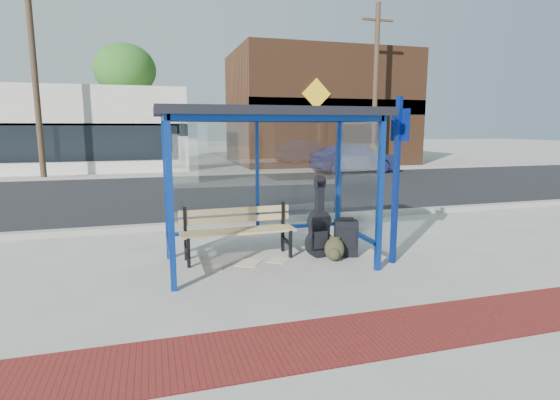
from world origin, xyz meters
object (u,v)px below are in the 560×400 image
object	(u,v)px
guitar_bag	(319,230)
fire_hydrant	(385,161)
suitcase	(346,238)
backpack	(334,250)
parked_car	(354,159)
bench	(237,228)

from	to	relation	value
guitar_bag	fire_hydrant	size ratio (longest dim) A/B	1.93
guitar_bag	suitcase	size ratio (longest dim) A/B	1.93
backpack	parked_car	size ratio (longest dim) A/B	0.10
suitcase	parked_car	world-z (taller)	parked_car
bench	suitcase	distance (m)	1.81
parked_car	guitar_bag	bearing A→B (deg)	148.70
suitcase	bench	bearing A→B (deg)	-176.05
guitar_bag	parked_car	size ratio (longest dim) A/B	0.32
suitcase	backpack	bearing A→B (deg)	-129.28
backpack	parked_car	bearing A→B (deg)	86.81
backpack	fire_hydrant	size ratio (longest dim) A/B	0.58
bench	parked_car	xyz separation A→B (m)	(7.82, 11.77, 0.16)
bench	fire_hydrant	size ratio (longest dim) A/B	2.82
suitcase	parked_car	xyz separation A→B (m)	(6.06, 12.18, 0.36)
guitar_bag	backpack	world-z (taller)	guitar_bag
backpack	bench	bearing A→B (deg)	-178.21
parked_car	fire_hydrant	distance (m)	3.22
fire_hydrant	parked_car	bearing A→B (deg)	-146.06
bench	suitcase	bearing A→B (deg)	-14.72
guitar_bag	parked_car	world-z (taller)	parked_car
suitcase	backpack	xyz separation A→B (m)	(-0.29, -0.19, -0.12)
bench	parked_car	bearing A→B (deg)	54.71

